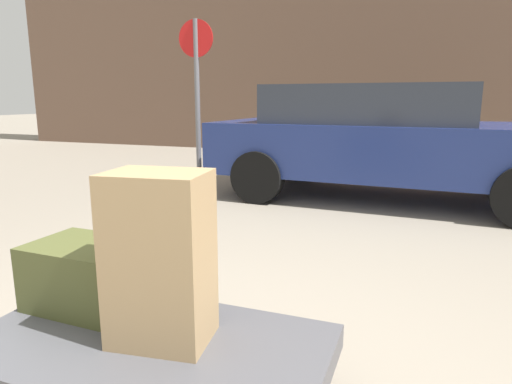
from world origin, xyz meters
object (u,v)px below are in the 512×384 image
suitcase_tan_rear_right (160,258)px  no_parking_sign (197,86)px  luggage_cart (148,356)px  parked_car (384,139)px  duffel_bag_olive_front_right (94,276)px

suitcase_tan_rear_right → no_parking_sign: 4.82m
luggage_cart → suitcase_tan_rear_right: size_ratio=2.11×
no_parking_sign → luggage_cart: bearing=-64.8°
luggage_cart → parked_car: parked_car is taller
suitcase_tan_rear_right → no_parking_sign: (-2.08, 4.28, 0.76)m
luggage_cart → no_parking_sign: no_parking_sign is taller
luggage_cart → parked_car: size_ratio=0.32×
parked_car → no_parking_sign: 2.60m
suitcase_tan_rear_right → parked_car: 4.49m
duffel_bag_olive_front_right → parked_car: parked_car is taller
luggage_cart → no_parking_sign: size_ratio=0.60×
luggage_cart → suitcase_tan_rear_right: 0.40m
suitcase_tan_rear_right → duffel_bag_olive_front_right: 0.49m
suitcase_tan_rear_right → parked_car: size_ratio=0.15×
duffel_bag_olive_front_right → parked_car: size_ratio=0.13×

